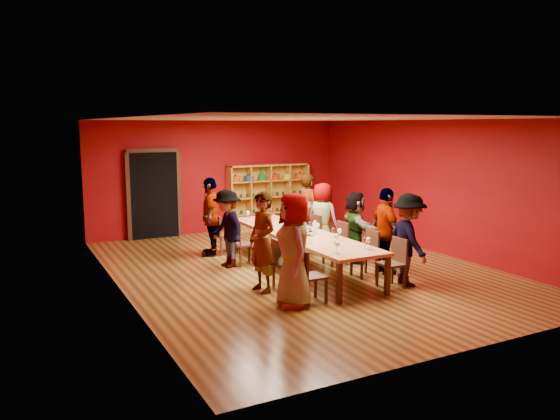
% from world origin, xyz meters
% --- Properties ---
extents(room_shell, '(7.10, 9.10, 3.04)m').
position_xyz_m(room_shell, '(0.00, 0.00, 1.50)').
color(room_shell, '#513515').
rests_on(room_shell, ground).
extents(tasting_table, '(1.10, 4.50, 0.75)m').
position_xyz_m(tasting_table, '(0.00, 0.00, 0.70)').
color(tasting_table, '#C17F50').
rests_on(tasting_table, ground).
extents(doorway, '(1.40, 0.17, 2.30)m').
position_xyz_m(doorway, '(-1.80, 4.43, 1.12)').
color(doorway, black).
rests_on(doorway, ground).
extents(shelving_unit, '(2.40, 0.40, 1.80)m').
position_xyz_m(shelving_unit, '(1.40, 4.32, 0.98)').
color(shelving_unit, '#B98429').
rests_on(shelving_unit, ground).
extents(chair_person_left_0, '(0.42, 0.42, 0.89)m').
position_xyz_m(chair_person_left_0, '(-0.91, -1.88, 0.50)').
color(chair_person_left_0, '#311910').
rests_on(chair_person_left_0, ground).
extents(person_left_0, '(0.67, 0.98, 1.83)m').
position_xyz_m(person_left_0, '(-1.17, -1.88, 0.92)').
color(person_left_0, '#5C82BE').
rests_on(person_left_0, ground).
extents(chair_person_left_1, '(0.42, 0.42, 0.89)m').
position_xyz_m(chair_person_left_1, '(-0.91, -0.99, 0.50)').
color(chair_person_left_1, '#311910').
rests_on(chair_person_left_1, ground).
extents(person_left_1, '(0.56, 0.71, 1.76)m').
position_xyz_m(person_left_1, '(-1.30, -0.99, 0.88)').
color(person_left_1, pink).
rests_on(person_left_1, ground).
extents(chair_person_left_3, '(0.42, 0.42, 0.89)m').
position_xyz_m(chair_person_left_3, '(-0.91, 0.86, 0.50)').
color(chair_person_left_3, '#311910').
rests_on(chair_person_left_3, ground).
extents(person_left_3, '(0.53, 1.07, 1.59)m').
position_xyz_m(person_left_3, '(-1.22, 0.86, 0.80)').
color(person_left_3, '#D08B9A').
rests_on(person_left_3, ground).
extents(chair_person_left_4, '(0.42, 0.42, 0.89)m').
position_xyz_m(chair_person_left_4, '(-0.91, 1.97, 0.50)').
color(chair_person_left_4, '#311910').
rests_on(chair_person_left_4, ground).
extents(person_left_4, '(0.83, 1.12, 1.75)m').
position_xyz_m(person_left_4, '(-1.17, 1.97, 0.87)').
color(person_left_4, '#4B4B50').
rests_on(person_left_4, ground).
extents(chair_person_right_0, '(0.42, 0.42, 0.89)m').
position_xyz_m(chair_person_right_0, '(0.91, -1.84, 0.50)').
color(chair_person_right_0, '#311910').
rests_on(chair_person_right_0, ground).
extents(person_right_0, '(0.68, 1.15, 1.67)m').
position_xyz_m(person_right_0, '(1.21, -1.84, 0.84)').
color(person_right_0, '#6083C5').
rests_on(person_right_0, ground).
extents(chair_person_right_1, '(0.42, 0.42, 0.89)m').
position_xyz_m(chair_person_right_1, '(0.91, -1.03, 0.50)').
color(chair_person_right_1, '#311910').
rests_on(chair_person_right_1, ground).
extents(person_right_1, '(0.63, 1.06, 1.69)m').
position_xyz_m(person_right_1, '(1.33, -1.03, 0.84)').
color(person_right_1, '#131836').
rests_on(person_right_1, ground).
extents(chair_person_right_2, '(0.42, 0.42, 0.89)m').
position_xyz_m(chair_person_right_2, '(0.91, -0.01, 0.50)').
color(chair_person_right_2, '#311910').
rests_on(chair_person_right_2, ground).
extents(person_right_2, '(0.69, 1.45, 1.51)m').
position_xyz_m(person_right_2, '(1.33, -0.01, 0.75)').
color(person_right_2, silver).
rests_on(person_right_2, ground).
extents(chair_person_right_3, '(0.42, 0.42, 0.89)m').
position_xyz_m(chair_person_right_3, '(0.91, 1.06, 0.50)').
color(chair_person_right_3, '#311910').
rests_on(chair_person_right_3, ground).
extents(person_right_3, '(0.71, 0.89, 1.60)m').
position_xyz_m(person_right_3, '(1.18, 1.06, 0.80)').
color(person_right_3, silver).
rests_on(person_right_3, ground).
extents(chair_person_right_4, '(0.42, 0.42, 0.89)m').
position_xyz_m(chair_person_right_4, '(0.91, 1.75, 0.50)').
color(chair_person_right_4, '#311910').
rests_on(chair_person_right_4, ground).
extents(person_right_4, '(0.53, 0.68, 1.75)m').
position_xyz_m(person_right_4, '(1.20, 1.75, 0.87)').
color(person_right_4, pink).
rests_on(person_right_4, ground).
extents(wine_glass_0, '(0.07, 0.07, 0.18)m').
position_xyz_m(wine_glass_0, '(0.27, 1.72, 0.88)').
color(wine_glass_0, white).
rests_on(wine_glass_0, tasting_table).
extents(wine_glass_1, '(0.09, 0.09, 0.22)m').
position_xyz_m(wine_glass_1, '(-0.29, -1.75, 0.91)').
color(wine_glass_1, white).
rests_on(wine_glass_1, tasting_table).
extents(wine_glass_2, '(0.09, 0.09, 0.22)m').
position_xyz_m(wine_glass_2, '(-0.26, 1.02, 0.91)').
color(wine_glass_2, white).
rests_on(wine_glass_2, tasting_table).
extents(wine_glass_3, '(0.08, 0.08, 0.19)m').
position_xyz_m(wine_glass_3, '(-0.33, 0.80, 0.89)').
color(wine_glass_3, white).
rests_on(wine_glass_3, tasting_table).
extents(wine_glass_4, '(0.08, 0.08, 0.20)m').
position_xyz_m(wine_glass_4, '(0.27, 1.86, 0.90)').
color(wine_glass_4, white).
rests_on(wine_glass_4, tasting_table).
extents(wine_glass_5, '(0.07, 0.07, 0.18)m').
position_xyz_m(wine_glass_5, '(-0.26, 1.78, 0.88)').
color(wine_glass_5, white).
rests_on(wine_glass_5, tasting_table).
extents(wine_glass_6, '(0.09, 0.09, 0.22)m').
position_xyz_m(wine_glass_6, '(-0.34, 1.79, 0.91)').
color(wine_glass_6, white).
rests_on(wine_glass_6, tasting_table).
extents(wine_glass_7, '(0.08, 0.08, 0.20)m').
position_xyz_m(wine_glass_7, '(0.30, -0.19, 0.90)').
color(wine_glass_7, white).
rests_on(wine_glass_7, tasting_table).
extents(wine_glass_8, '(0.08, 0.08, 0.21)m').
position_xyz_m(wine_glass_8, '(0.31, -1.76, 0.90)').
color(wine_glass_8, white).
rests_on(wine_glass_8, tasting_table).
extents(wine_glass_9, '(0.08, 0.08, 0.20)m').
position_xyz_m(wine_glass_9, '(0.31, -0.74, 0.89)').
color(wine_glass_9, white).
rests_on(wine_glass_9, tasting_table).
extents(wine_glass_10, '(0.09, 0.09, 0.22)m').
position_xyz_m(wine_glass_10, '(0.34, -0.92, 0.91)').
color(wine_glass_10, white).
rests_on(wine_glass_10, tasting_table).
extents(wine_glass_11, '(0.08, 0.08, 0.20)m').
position_xyz_m(wine_glass_11, '(-0.28, 0.12, 0.90)').
color(wine_glass_11, white).
rests_on(wine_glass_11, tasting_table).
extents(wine_glass_12, '(0.08, 0.08, 0.21)m').
position_xyz_m(wine_glass_12, '(0.35, 0.72, 0.90)').
color(wine_glass_12, white).
rests_on(wine_glass_12, tasting_table).
extents(wine_glass_13, '(0.07, 0.07, 0.19)m').
position_xyz_m(wine_glass_13, '(-0.07, -0.37, 0.88)').
color(wine_glass_13, white).
rests_on(wine_glass_13, tasting_table).
extents(wine_glass_14, '(0.07, 0.07, 0.18)m').
position_xyz_m(wine_glass_14, '(-0.21, 1.36, 0.88)').
color(wine_glass_14, white).
rests_on(wine_glass_14, tasting_table).
extents(wine_glass_15, '(0.08, 0.08, 0.20)m').
position_xyz_m(wine_glass_15, '(-0.29, -0.95, 0.89)').
color(wine_glass_15, white).
rests_on(wine_glass_15, tasting_table).
extents(wine_glass_16, '(0.09, 0.09, 0.21)m').
position_xyz_m(wine_glass_16, '(-0.33, -1.86, 0.90)').
color(wine_glass_16, white).
rests_on(wine_glass_16, tasting_table).
extents(wine_glass_17, '(0.08, 0.08, 0.20)m').
position_xyz_m(wine_glass_17, '(-0.35, -0.74, 0.89)').
color(wine_glass_17, white).
rests_on(wine_glass_17, tasting_table).
extents(wine_glass_18, '(0.09, 0.09, 0.22)m').
position_xyz_m(wine_glass_18, '(0.32, -1.84, 0.91)').
color(wine_glass_18, white).
rests_on(wine_glass_18, tasting_table).
extents(wine_glass_19, '(0.07, 0.07, 0.18)m').
position_xyz_m(wine_glass_19, '(0.28, 1.00, 0.88)').
color(wine_glass_19, white).
rests_on(wine_glass_19, tasting_table).
extents(wine_glass_20, '(0.09, 0.09, 0.22)m').
position_xyz_m(wine_glass_20, '(0.01, -1.31, 0.91)').
color(wine_glass_20, white).
rests_on(wine_glass_20, tasting_table).
extents(wine_glass_21, '(0.09, 0.09, 0.22)m').
position_xyz_m(wine_glass_21, '(0.10, 0.34, 0.91)').
color(wine_glass_21, white).
rests_on(wine_glass_21, tasting_table).
extents(wine_glass_22, '(0.08, 0.08, 0.19)m').
position_xyz_m(wine_glass_22, '(0.29, 0.09, 0.89)').
color(wine_glass_22, white).
rests_on(wine_glass_22, tasting_table).
extents(wine_glass_23, '(0.09, 0.09, 0.21)m').
position_xyz_m(wine_glass_23, '(-0.34, -0.10, 0.90)').
color(wine_glass_23, white).
rests_on(wine_glass_23, tasting_table).
extents(spittoon_bowl, '(0.30, 0.30, 0.16)m').
position_xyz_m(spittoon_bowl, '(-0.00, -0.22, 0.82)').
color(spittoon_bowl, silver).
rests_on(spittoon_bowl, tasting_table).
extents(carafe_a, '(0.09, 0.09, 0.24)m').
position_xyz_m(carafe_a, '(-0.08, -0.00, 0.86)').
color(carafe_a, white).
rests_on(carafe_a, tasting_table).
extents(carafe_b, '(0.10, 0.10, 0.27)m').
position_xyz_m(carafe_b, '(0.19, -0.27, 0.87)').
color(carafe_b, white).
rests_on(carafe_b, tasting_table).
extents(wine_bottle, '(0.09, 0.09, 0.34)m').
position_xyz_m(wine_bottle, '(0.03, 1.78, 0.88)').
color(wine_bottle, '#143917').
rests_on(wine_bottle, tasting_table).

